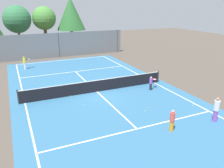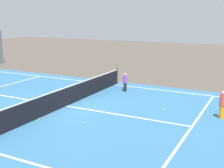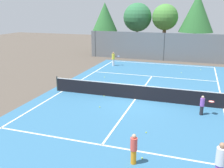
# 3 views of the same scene
# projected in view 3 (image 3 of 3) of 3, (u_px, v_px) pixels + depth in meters

# --- Properties ---
(ground_plane) EXTENTS (80.00, 80.00, 0.00)m
(ground_plane) POSITION_uv_depth(u_px,v_px,m) (135.00, 99.00, 17.32)
(ground_plane) COLOR brown
(court_surface) EXTENTS (13.00, 25.00, 0.01)m
(court_surface) POSITION_uv_depth(u_px,v_px,m) (135.00, 99.00, 17.32)
(court_surface) COLOR teal
(court_surface) RESTS_ON ground_plane
(tennis_net) EXTENTS (11.90, 0.10, 1.10)m
(tennis_net) POSITION_uv_depth(u_px,v_px,m) (136.00, 92.00, 17.18)
(tennis_net) COLOR #333833
(tennis_net) RESTS_ON ground_plane
(perimeter_fence) EXTENTS (18.00, 0.12, 3.20)m
(perimeter_fence) POSITION_uv_depth(u_px,v_px,m) (164.00, 47.00, 29.62)
(perimeter_fence) COLOR slate
(perimeter_fence) RESTS_ON ground_plane
(tree_0) EXTENTS (4.32, 4.32, 7.74)m
(tree_0) POSITION_uv_depth(u_px,v_px,m) (197.00, 13.00, 32.49)
(tree_0) COLOR brown
(tree_0) RESTS_ON ground_plane
(tree_1) EXTENTS (3.82, 3.82, 6.60)m
(tree_1) POSITION_uv_depth(u_px,v_px,m) (137.00, 17.00, 35.03)
(tree_1) COLOR brown
(tree_1) RESTS_ON ground_plane
(tree_2) EXTENTS (3.39, 3.39, 6.44)m
(tree_2) POSITION_uv_depth(u_px,v_px,m) (165.00, 18.00, 33.96)
(tree_2) COLOR brown
(tree_2) RESTS_ON ground_plane
(tree_3) EXTENTS (3.25, 3.25, 6.61)m
(tree_3) POSITION_uv_depth(u_px,v_px,m) (105.00, 17.00, 33.31)
(tree_3) COLOR brown
(tree_3) RESTS_ON ground_plane
(player_0) EXTENTS (0.86, 0.66, 1.45)m
(player_0) POSITION_uv_depth(u_px,v_px,m) (113.00, 59.00, 27.24)
(player_0) COLOR silver
(player_0) RESTS_ON ground_plane
(player_1) EXTENTS (0.33, 0.33, 1.55)m
(player_1) POSITION_uv_depth(u_px,v_px,m) (220.00, 163.00, 8.81)
(player_1) COLOR purple
(player_1) RESTS_ON ground_plane
(player_2) EXTENTS (0.82, 0.54, 1.15)m
(player_2) POSITION_uv_depth(u_px,v_px,m) (203.00, 105.00, 14.62)
(player_2) COLOR #232328
(player_2) RESTS_ON ground_plane
(player_3) EXTENTS (0.27, 0.27, 1.27)m
(player_3) POSITION_uv_depth(u_px,v_px,m) (134.00, 149.00, 9.96)
(player_3) COLOR orange
(player_3) RESTS_ON ground_plane
(tennis_ball_0) EXTENTS (0.07, 0.07, 0.07)m
(tennis_ball_0) POSITION_uv_depth(u_px,v_px,m) (146.00, 132.00, 12.60)
(tennis_ball_0) COLOR #CCE533
(tennis_ball_0) RESTS_ON ground_plane
(tennis_ball_3) EXTENTS (0.07, 0.07, 0.07)m
(tennis_ball_3) POSITION_uv_depth(u_px,v_px,m) (100.00, 107.00, 15.85)
(tennis_ball_3) COLOR #CCE533
(tennis_ball_3) RESTS_ON ground_plane
(tennis_ball_5) EXTENTS (0.07, 0.07, 0.07)m
(tennis_ball_5) POSITION_uv_depth(u_px,v_px,m) (105.00, 77.00, 22.76)
(tennis_ball_5) COLOR #CCE533
(tennis_ball_5) RESTS_ON ground_plane
(tennis_ball_6) EXTENTS (0.07, 0.07, 0.07)m
(tennis_ball_6) POSITION_uv_depth(u_px,v_px,m) (142.00, 158.00, 10.45)
(tennis_ball_6) COLOR #CCE533
(tennis_ball_6) RESTS_ON ground_plane
(tennis_ball_7) EXTENTS (0.07, 0.07, 0.07)m
(tennis_ball_7) POSITION_uv_depth(u_px,v_px,m) (181.00, 73.00, 24.30)
(tennis_ball_7) COLOR #CCE533
(tennis_ball_7) RESTS_ON ground_plane
(tennis_ball_8) EXTENTS (0.07, 0.07, 0.07)m
(tennis_ball_8) POSITION_uv_depth(u_px,v_px,m) (201.00, 70.00, 25.53)
(tennis_ball_8) COLOR #CCE533
(tennis_ball_8) RESTS_ON ground_plane
(tennis_ball_9) EXTENTS (0.07, 0.07, 0.07)m
(tennis_ball_9) POSITION_uv_depth(u_px,v_px,m) (104.00, 96.00, 17.87)
(tennis_ball_9) COLOR #CCE533
(tennis_ball_9) RESTS_ON ground_plane
(tennis_ball_10) EXTENTS (0.07, 0.07, 0.07)m
(tennis_ball_10) POSITION_uv_depth(u_px,v_px,m) (190.00, 99.00, 17.20)
(tennis_ball_10) COLOR #CCE533
(tennis_ball_10) RESTS_ON ground_plane
(tennis_ball_11) EXTENTS (0.07, 0.07, 0.07)m
(tennis_ball_11) POSITION_uv_depth(u_px,v_px,m) (111.00, 89.00, 19.29)
(tennis_ball_11) COLOR #CCE533
(tennis_ball_11) RESTS_ON ground_plane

